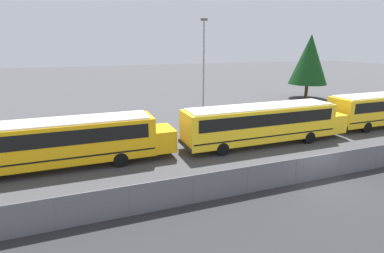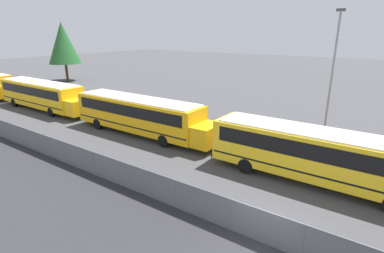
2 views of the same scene
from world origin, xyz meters
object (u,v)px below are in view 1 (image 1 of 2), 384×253
school_bus_3 (264,121)px  tree_1 (309,59)px  school_bus_2 (60,140)px  light_pole (204,68)px

school_bus_3 → tree_1: bearing=41.4°
school_bus_2 → tree_1: bearing=25.1°
school_bus_3 → tree_1: (17.30, 15.28, 3.59)m
school_bus_3 → tree_1: size_ratio=1.55×
school_bus_3 → light_pole: 8.93m
school_bus_3 → light_pole: light_pole is taller
school_bus_2 → school_bus_3: bearing=-1.9°
school_bus_3 → light_pole: bearing=101.2°
school_bus_2 → tree_1: 35.06m
school_bus_2 → tree_1: tree_1 is taller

